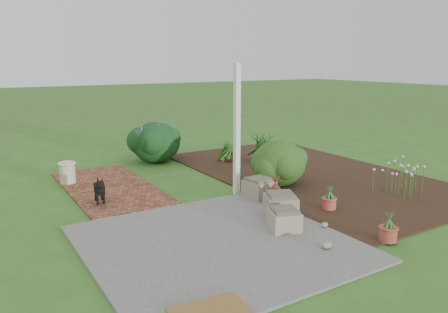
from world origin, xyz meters
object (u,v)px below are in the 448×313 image
stone_trough_near (284,220)px  black_dog (99,189)px  cream_ceramic_urn (67,173)px  evergreen_shrub (279,162)px

stone_trough_near → black_dog: bearing=126.9°
stone_trough_near → cream_ceramic_urn: bearing=116.8°
evergreen_shrub → stone_trough_near: bearing=-126.3°
black_dog → cream_ceramic_urn: size_ratio=1.25×
cream_ceramic_urn → evergreen_shrub: size_ratio=0.38×
black_dog → evergreen_shrub: evergreen_shrub is taller
stone_trough_near → evergreen_shrub: 2.55m
black_dog → evergreen_shrub: size_ratio=0.48×
black_dog → evergreen_shrub: (3.51, -0.65, 0.19)m
evergreen_shrub → cream_ceramic_urn: bearing=147.7°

